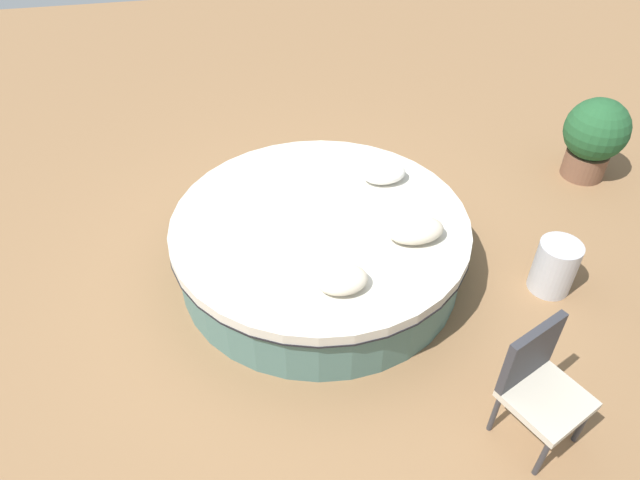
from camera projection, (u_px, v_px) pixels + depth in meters
The scene contains 8 objects.
ground_plane at pixel (320, 268), 5.57m from camera, with size 16.00×16.00×0.00m, color olive.
round_bed at pixel (320, 244), 5.37m from camera, with size 2.72×2.72×0.60m.
throw_pillow_0 at pixel (342, 279), 4.49m from camera, with size 0.42×0.32×0.17m, color beige.
throw_pillow_1 at pixel (415, 230), 4.92m from camera, with size 0.50×0.32×0.19m, color beige.
throw_pillow_2 at pixel (384, 173), 5.57m from camera, with size 0.43×0.30×0.19m, color white.
patio_chair at pixel (539, 380), 3.94m from camera, with size 0.68×0.67×0.98m.
planter at pixel (595, 135), 6.41m from camera, with size 0.70×0.70×0.95m.
side_table at pixel (555, 267), 5.21m from camera, with size 0.38×0.38×0.52m, color #B7B7BC.
Camera 1 is at (-0.75, -3.93, 3.88)m, focal length 32.29 mm.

